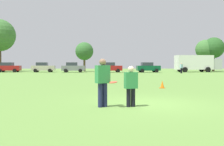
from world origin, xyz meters
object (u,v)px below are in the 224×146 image
at_px(frisbee, 113,82).
at_px(parked_car_center, 43,67).
at_px(player_thrower, 103,80).
at_px(traffic_cone, 162,85).
at_px(parked_car_mid_left, 8,67).
at_px(parked_car_near_right, 110,67).
at_px(bystander_sideline_watcher, 181,67).
at_px(parked_car_mid_right, 73,67).
at_px(parked_car_far_right, 148,67).
at_px(box_truck, 197,63).
at_px(player_defender, 131,84).

xyz_separation_m(frisbee, parked_car_center, (-12.29, 39.33, 0.05)).
height_order(player_thrower, parked_car_center, parked_car_center).
xyz_separation_m(frisbee, traffic_cone, (3.20, 7.07, -0.64)).
bearing_deg(parked_car_mid_left, parked_car_near_right, -2.25).
bearing_deg(traffic_cone, bystander_sideline_watcher, 71.45).
distance_m(parked_car_mid_right, parked_car_near_right, 6.82).
bearing_deg(traffic_cone, parked_car_far_right, 82.66).
relative_size(player_thrower, traffic_cone, 3.51).
relative_size(parked_car_center, parked_car_near_right, 1.00).
distance_m(parked_car_mid_left, parked_car_far_right, 25.82).
distance_m(frisbee, parked_car_near_right, 38.26).
bearing_deg(bystander_sideline_watcher, frisbee, -109.84).
bearing_deg(bystander_sideline_watcher, player_thrower, -110.49).
xyz_separation_m(parked_car_center, parked_car_far_right, (19.46, -1.43, 0.00)).
bearing_deg(frisbee, parked_car_mid_left, 115.52).
distance_m(frisbee, box_truck, 43.09).
distance_m(parked_car_mid_right, box_truck, 23.40).
height_order(player_defender, parked_car_near_right, parked_car_near_right).
bearing_deg(traffic_cone, box_truck, 67.39).
height_order(frisbee, traffic_cone, frisbee).
xyz_separation_m(parked_car_center, box_truck, (29.07, 0.34, 0.83)).
relative_size(player_defender, parked_car_near_right, 0.33).
distance_m(traffic_cone, parked_car_mid_right, 32.63).
relative_size(traffic_cone, parked_car_mid_right, 0.11).
relative_size(parked_car_near_right, parked_car_far_right, 1.00).
bearing_deg(parked_car_far_right, player_defender, -99.85).
bearing_deg(box_truck, parked_car_center, -179.33).
bearing_deg(parked_car_center, parked_car_mid_right, -11.22).
distance_m(player_thrower, traffic_cone, 7.82).
relative_size(parked_car_mid_right, box_truck, 0.50).
relative_size(parked_car_near_right, bystander_sideline_watcher, 2.51).
bearing_deg(player_thrower, parked_car_mid_right, 99.24).
height_order(player_thrower, parked_car_far_right, parked_car_far_right).
xyz_separation_m(traffic_cone, bystander_sideline_watcher, (8.61, 25.65, 0.74)).
height_order(traffic_cone, bystander_sideline_watcher, bystander_sideline_watcher).
bearing_deg(parked_car_center, player_thrower, -73.07).
height_order(traffic_cone, parked_car_mid_right, parked_car_mid_right).
xyz_separation_m(traffic_cone, parked_car_far_right, (3.97, 30.84, 0.69)).
height_order(parked_car_center, box_truck, box_truck).
bearing_deg(parked_car_near_right, player_defender, -89.46).
xyz_separation_m(player_defender, traffic_cone, (2.58, 6.88, -0.56)).
bearing_deg(parked_car_mid_left, parked_car_far_right, -2.43).
bearing_deg(parked_car_far_right, frisbee, -100.72).
bearing_deg(player_defender, parked_car_mid_left, 116.37).
bearing_deg(player_thrower, parked_car_near_right, 89.05).
bearing_deg(frisbee, parked_car_near_right, 89.60).
xyz_separation_m(player_thrower, bystander_sideline_watcher, (12.17, 32.57, 0.02)).
bearing_deg(parked_car_center, bystander_sideline_watcher, -15.36).
xyz_separation_m(frisbee, parked_car_mid_left, (-18.62, 39.00, 0.05)).
distance_m(parked_car_center, parked_car_far_right, 19.51).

